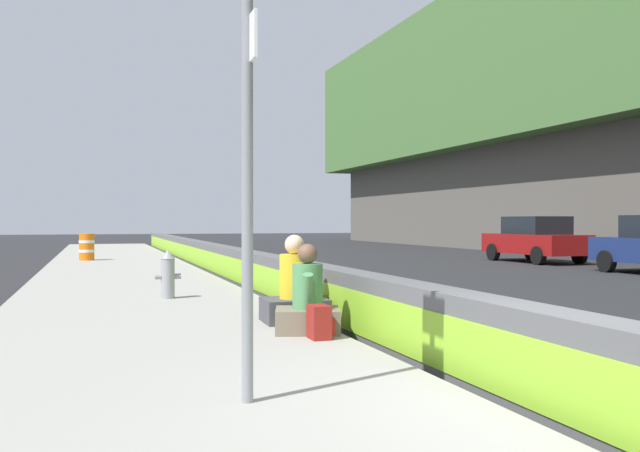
{
  "coord_description": "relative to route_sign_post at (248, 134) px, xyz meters",
  "views": [
    {
      "loc": [
        -4.31,
        3.37,
        1.54
      ],
      "look_at": [
        10.2,
        -1.34,
        1.43
      ],
      "focal_mm": 38.96,
      "sensor_mm": 36.0,
      "label": 1
    }
  ],
  "objects": [
    {
      "name": "backpack",
      "position": [
        2.56,
        -1.42,
        -1.88
      ],
      "size": [
        0.32,
        0.28,
        0.4
      ],
      "color": "maroon",
      "rests_on": "sidewalk_strip"
    },
    {
      "name": "seated_person_foreground",
      "position": [
        3.08,
        -1.42,
        -1.72
      ],
      "size": [
        0.87,
        0.95,
        1.11
      ],
      "color": "#706651",
      "rests_on": "sidewalk_strip"
    },
    {
      "name": "ground_plane",
      "position": [
        -0.95,
        -2.25,
        -2.21
      ],
      "size": [
        160.0,
        160.0,
        0.0
      ],
      "primitive_type": "plane",
      "color": "#232326",
      "rests_on": "ground"
    },
    {
      "name": "jersey_barrier",
      "position": [
        -0.95,
        -2.24,
        -1.79
      ],
      "size": [
        76.0,
        0.45,
        0.85
      ],
      "color": "#545456",
      "rests_on": "ground_plane"
    },
    {
      "name": "seated_person_middle",
      "position": [
        4.0,
        -1.51,
        -1.69
      ],
      "size": [
        0.78,
        0.89,
        1.21
      ],
      "color": "#424247",
      "rests_on": "sidewalk_strip"
    },
    {
      "name": "construction_barrel",
      "position": [
        20.81,
        1.41,
        -1.59
      ],
      "size": [
        0.54,
        0.54,
        0.95
      ],
      "color": "orange",
      "rests_on": "sidewalk_strip"
    },
    {
      "name": "parked_car_fourth",
      "position": [
        16.89,
        -14.51,
        -1.35
      ],
      "size": [
        4.51,
        1.96,
        1.71
      ],
      "color": "maroon",
      "rests_on": "ground_plane"
    },
    {
      "name": "route_sign_post",
      "position": [
        0.0,
        0.0,
        0.0
      ],
      "size": [
        0.44,
        0.09,
        3.6
      ],
      "color": "gray",
      "rests_on": "sidewalk_strip"
    },
    {
      "name": "fire_hydrant",
      "position": [
        7.51,
        -0.13,
        -1.62
      ],
      "size": [
        0.26,
        0.46,
        0.88
      ],
      "color": "gray",
      "rests_on": "sidewalk_strip"
    }
  ]
}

